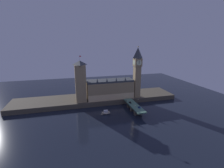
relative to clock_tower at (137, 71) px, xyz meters
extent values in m
plane|color=black|center=(-53.93, -25.61, -42.44)|extent=(400.00, 400.00, 0.00)
cube|color=#4C4438|center=(-53.93, 13.39, -39.38)|extent=(220.00, 42.00, 6.13)
cube|color=#9E845B|center=(-36.31, 5.44, -25.05)|extent=(61.64, 21.10, 22.52)
cube|color=beige|center=(-36.31, -5.23, -32.26)|extent=(61.64, 0.20, 8.11)
cube|color=#383D42|center=(-36.31, 5.44, -12.59)|extent=(61.64, 19.41, 2.40)
cone|color=#383D42|center=(-54.80, -3.53, -8.91)|extent=(2.40, 2.40, 4.95)
cone|color=#383D42|center=(-42.47, -3.53, -8.91)|extent=(2.40, 2.40, 4.95)
cone|color=#383D42|center=(-30.14, -3.53, -8.91)|extent=(2.40, 2.40, 4.95)
cone|color=#383D42|center=(-17.81, -3.53, -8.91)|extent=(2.40, 2.40, 4.95)
cube|color=#9E845B|center=(0.00, 0.00, -15.02)|extent=(8.23, 8.23, 42.57)
cube|color=#9E845B|center=(0.00, 0.00, 11.53)|extent=(9.71, 9.71, 10.53)
cylinder|color=beige|center=(0.00, -4.98, 11.53)|extent=(6.90, 0.25, 6.90)
cylinder|color=beige|center=(0.00, 4.98, 11.53)|extent=(6.90, 0.25, 6.90)
cylinder|color=beige|center=(4.98, 0.00, 11.53)|extent=(0.25, 6.90, 6.90)
cylinder|color=beige|center=(-4.98, 0.00, 11.53)|extent=(0.25, 6.90, 6.90)
cube|color=black|center=(0.00, -5.16, 12.04)|extent=(0.36, 0.10, 5.18)
pyramid|color=#383D42|center=(0.00, 0.00, 23.75)|extent=(9.71, 9.71, 13.93)
sphere|color=gold|center=(0.00, 0.00, 31.52)|extent=(1.60, 1.60, 1.60)
cube|color=#9E845B|center=(-75.04, 2.42, -12.88)|extent=(13.08, 13.08, 46.86)
pyramid|color=#383D42|center=(-75.04, 2.42, 13.12)|extent=(13.34, 13.34, 5.14)
cylinder|color=#99999E|center=(-75.04, 2.42, 18.69)|extent=(0.24, 0.24, 6.00)
cube|color=red|center=(-73.94, 2.42, 20.79)|extent=(2.00, 0.08, 1.20)
cube|color=#4C7560|center=(-15.66, -30.61, -35.81)|extent=(10.54, 46.00, 1.40)
cube|color=#4C4438|center=(-15.66, -42.11, -39.47)|extent=(8.96, 3.20, 5.93)
cube|color=#4C4438|center=(-15.66, -30.61, -39.47)|extent=(8.96, 3.20, 5.93)
cube|color=#4C4438|center=(-15.66, -19.11, -39.47)|extent=(8.96, 3.20, 5.93)
cube|color=black|center=(-17.98, -23.27, -34.55)|extent=(1.91, 4.61, 0.77)
cube|color=black|center=(-17.98, -23.27, -33.94)|extent=(1.56, 2.07, 0.45)
cylinder|color=black|center=(-18.88, -21.84, -34.79)|extent=(0.22, 0.64, 0.64)
cylinder|color=black|center=(-17.07, -21.84, -34.79)|extent=(0.22, 0.64, 0.64)
cylinder|color=black|center=(-18.88, -24.69, -34.79)|extent=(0.22, 0.64, 0.64)
cylinder|color=black|center=(-17.07, -24.69, -34.79)|extent=(0.22, 0.64, 0.64)
cube|color=navy|center=(-13.34, -40.30, -34.53)|extent=(2.00, 3.97, 0.81)
cube|color=black|center=(-13.34, -40.30, -33.90)|extent=(1.64, 1.79, 0.45)
cylinder|color=black|center=(-12.39, -41.53, -34.79)|extent=(0.22, 0.64, 0.64)
cylinder|color=black|center=(-14.29, -41.53, -34.79)|extent=(0.22, 0.64, 0.64)
cylinder|color=black|center=(-12.39, -39.07, -34.79)|extent=(0.22, 0.64, 0.64)
cylinder|color=black|center=(-14.29, -39.07, -34.79)|extent=(0.22, 0.64, 0.64)
cylinder|color=black|center=(-11.02, -26.40, -34.71)|extent=(0.28, 0.28, 0.80)
cylinder|color=navy|center=(-11.02, -26.40, -33.97)|extent=(0.38, 0.38, 0.67)
sphere|color=tan|center=(-11.02, -26.40, -33.53)|extent=(0.22, 0.22, 0.22)
cylinder|color=black|center=(-20.30, -16.42, -34.71)|extent=(0.28, 0.28, 0.79)
cylinder|color=brown|center=(-20.30, -16.42, -33.98)|extent=(0.38, 0.38, 0.66)
sphere|color=tan|center=(-20.30, -16.42, -33.55)|extent=(0.22, 0.22, 0.22)
cylinder|color=#2D3333|center=(-20.70, -45.33, -34.86)|extent=(0.56, 0.56, 0.50)
cylinder|color=#2D3333|center=(-20.70, -45.33, -32.17)|extent=(0.18, 0.18, 4.88)
sphere|color=#F9E5A3|center=(-20.70, -45.33, -29.18)|extent=(0.60, 0.60, 0.60)
sphere|color=#F9E5A3|center=(-21.15, -45.33, -29.53)|extent=(0.44, 0.44, 0.44)
sphere|color=#F9E5A3|center=(-20.25, -45.33, -29.53)|extent=(0.44, 0.44, 0.44)
cylinder|color=#2D3333|center=(-10.62, -30.61, -34.86)|extent=(0.56, 0.56, 0.50)
cylinder|color=#2D3333|center=(-10.62, -30.61, -31.76)|extent=(0.18, 0.18, 5.70)
sphere|color=#F9E5A3|center=(-10.62, -30.61, -28.36)|extent=(0.60, 0.60, 0.60)
sphere|color=#F9E5A3|center=(-11.07, -30.61, -28.71)|extent=(0.44, 0.44, 0.44)
sphere|color=#F9E5A3|center=(-10.17, -30.61, -28.71)|extent=(0.44, 0.44, 0.44)
cylinder|color=#2D3333|center=(-20.70, -15.89, -34.86)|extent=(0.56, 0.56, 0.50)
cylinder|color=#2D3333|center=(-20.70, -15.89, -32.01)|extent=(0.18, 0.18, 5.20)
sphere|color=#F9E5A3|center=(-20.70, -15.89, -28.86)|extent=(0.60, 0.60, 0.60)
sphere|color=#F9E5A3|center=(-21.15, -15.89, -29.21)|extent=(0.44, 0.44, 0.44)
sphere|color=#F9E5A3|center=(-20.25, -15.89, -29.21)|extent=(0.44, 0.44, 0.44)
ellipsoid|color=#B2A893|center=(-50.49, -31.42, -41.26)|extent=(10.21, 4.88, 2.35)
cube|color=tan|center=(-50.49, -31.42, -40.19)|extent=(8.98, 3.92, 0.24)
cube|color=silver|center=(-50.49, -31.42, -38.89)|extent=(4.61, 3.00, 2.35)
camera|label=1|loc=(-87.27, -198.13, 37.65)|focal=26.00mm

